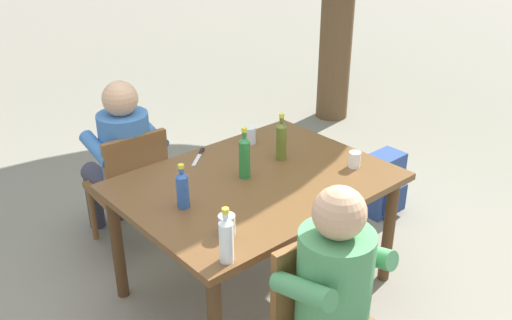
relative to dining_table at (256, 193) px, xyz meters
name	(u,v)px	position (x,y,z in m)	size (l,w,h in m)	color
ground_plane	(256,286)	(0.00, 0.00, -0.66)	(24.00, 24.00, 0.00)	gray
dining_table	(256,193)	(0.00, 0.00, 0.00)	(1.48, 1.10, 0.75)	brown
chair_far_left	(131,185)	(-0.34, 0.85, -0.17)	(0.47, 0.47, 0.87)	brown
person_in_white_shirt	(347,306)	(-0.33, -0.96, -0.01)	(0.47, 0.62, 1.18)	#4C935B
person_in_plaid_shirt	(121,156)	(-0.33, 0.96, -0.01)	(0.47, 0.62, 1.18)	#3D70B2
bottle_green	(245,156)	(-0.03, 0.06, 0.22)	(0.06, 0.06, 0.30)	#287A38
bottle_clear	(226,239)	(-0.59, -0.49, 0.20)	(0.06, 0.06, 0.27)	white
bottle_olive	(281,140)	(0.28, 0.10, 0.21)	(0.06, 0.06, 0.29)	#566623
bottle_blue	(183,189)	(-0.48, 0.02, 0.19)	(0.06, 0.06, 0.24)	#2D56A3
cup_white	(355,160)	(0.53, -0.26, 0.13)	(0.07, 0.07, 0.09)	white
cup_glass	(250,135)	(0.30, 0.40, 0.14)	(0.07, 0.07, 0.11)	silver
cup_steel	(227,225)	(-0.46, -0.32, 0.14)	(0.08, 0.08, 0.10)	#B2B7BC
table_knife	(199,156)	(-0.07, 0.45, 0.09)	(0.20, 0.17, 0.01)	silver
backpack_by_near_side	(384,185)	(1.30, 0.04, -0.43)	(0.29, 0.25, 0.48)	#2D4784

